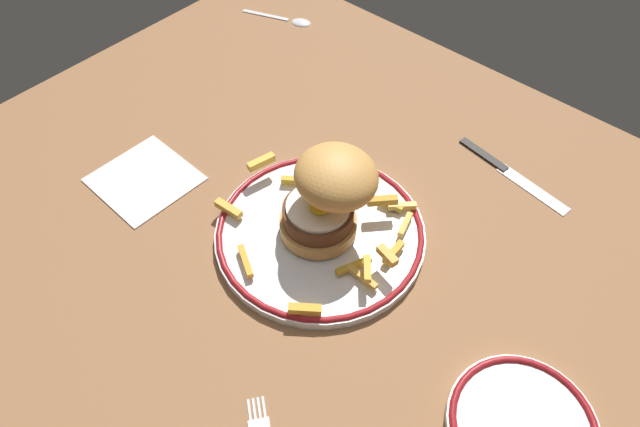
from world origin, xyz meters
TOP-DOWN VIEW (x-y plane):
  - ground_plane at (0.00, 0.00)cm, footprint 112.95×85.87cm
  - dinner_plate at (-2.25, -1.77)cm, footprint 26.39×26.39cm
  - burger at (-1.77, -1.03)cm, footprint 13.41×13.19cm
  - fries_pile at (-1.04, -0.66)cm, footprint 24.02×22.41cm
  - side_plate at (28.76, -6.45)cm, footprint 15.05×15.05cm
  - knife at (8.96, 24.12)cm, footprint 18.03×4.02cm
  - spoon at (-38.35, 31.41)cm, footprint 13.01×6.41cm
  - napkin at (-26.76, -10.53)cm, footprint 12.83×12.45cm

SIDE VIEW (x-z plane):
  - ground_plane at x=0.00cm, z-range -4.00..0.00cm
  - napkin at x=-26.76cm, z-range 0.00..0.40cm
  - knife at x=8.96cm, z-range -0.09..0.61cm
  - spoon at x=-38.35cm, z-range -0.09..0.81cm
  - side_plate at x=28.76cm, z-range 0.03..1.63cm
  - dinner_plate at x=-2.25cm, z-range 0.04..1.64cm
  - fries_pile at x=-1.04cm, z-range 1.13..4.11cm
  - burger at x=-1.77cm, z-range 1.64..13.58cm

